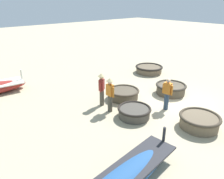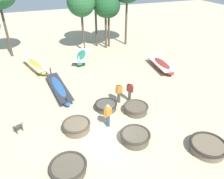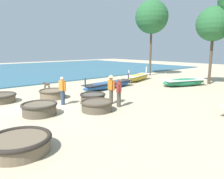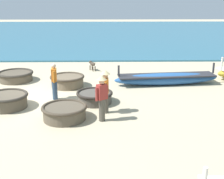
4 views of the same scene
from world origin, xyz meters
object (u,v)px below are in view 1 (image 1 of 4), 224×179
coracle_upturned (199,121)px  coracle_beside_post (149,69)px  coracle_front_left (134,112)px  fisherman_by_coracle (110,93)px  coracle_weathered (124,94)px  fisherman_standing_left (167,93)px  coracle_far_right (171,89)px  fisherman_crouching (102,87)px

coracle_upturned → coracle_beside_post: bearing=-33.6°
coracle_front_left → fisherman_by_coracle: fisherman_by_coracle is taller
coracle_upturned → coracle_beside_post: 7.37m
coracle_beside_post → fisherman_by_coracle: bearing=113.9°
coracle_weathered → fisherman_standing_left: bearing=-162.7°
coracle_upturned → coracle_front_left: 2.75m
coracle_upturned → coracle_far_right: size_ratio=0.99×
fisherman_standing_left → coracle_front_left: bearing=74.6°
coracle_weathered → coracle_front_left: bearing=149.6°
coracle_upturned → coracle_far_right: 3.52m
coracle_upturned → fisherman_standing_left: (1.88, -0.31, 0.54)m
fisherman_standing_left → fisherman_by_coracle: fisherman_by_coracle is taller
coracle_weathered → fisherman_standing_left: fisherman_standing_left is taller
coracle_beside_post → fisherman_crouching: bearing=107.7°
coracle_weathered → coracle_beside_post: 4.90m
fisherman_standing_left → fisherman_crouching: size_ratio=0.94×
fisherman_by_coracle → coracle_weathered: bearing=-67.6°
coracle_upturned → coracle_beside_post: size_ratio=0.86×
fisherman_by_coracle → coracle_far_right: bearing=-99.3°
fisherman_by_coracle → fisherman_crouching: size_ratio=1.00×
coracle_upturned → coracle_front_left: bearing=30.9°
coracle_weathered → coracle_far_right: 2.75m
coracle_front_left → fisherman_by_coracle: 1.41m
fisherman_standing_left → coracle_far_right: bearing=-61.2°
coracle_far_right → coracle_front_left: size_ratio=1.11×
coracle_beside_post → coracle_upturned: bearing=146.4°
coracle_upturned → coracle_front_left: size_ratio=1.10×
coracle_far_right → coracle_beside_post: 3.85m
coracle_front_left → fisherman_by_coracle: bearing=22.0°
fisherman_standing_left → fisherman_crouching: bearing=40.7°
coracle_far_right → fisherman_standing_left: (-0.97, 1.76, 0.53)m
coracle_weathered → coracle_beside_post: bearing=-65.6°
coracle_far_right → coracle_front_left: coracle_far_right is taller
coracle_weathered → coracle_front_left: coracle_weathered is taller
coracle_weathered → coracle_beside_post: (2.03, -4.46, -0.01)m
coracle_front_left → coracle_beside_post: 6.66m
coracle_beside_post → coracle_weathered: bearing=114.4°
coracle_far_right → fisherman_standing_left: bearing=118.8°
coracle_beside_post → fisherman_standing_left: fisherman_standing_left is taller
fisherman_crouching → fisherman_by_coracle: bearing=170.8°
coracle_front_left → fisherman_standing_left: fisherman_standing_left is taller
coracle_front_left → fisherman_crouching: bearing=9.9°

